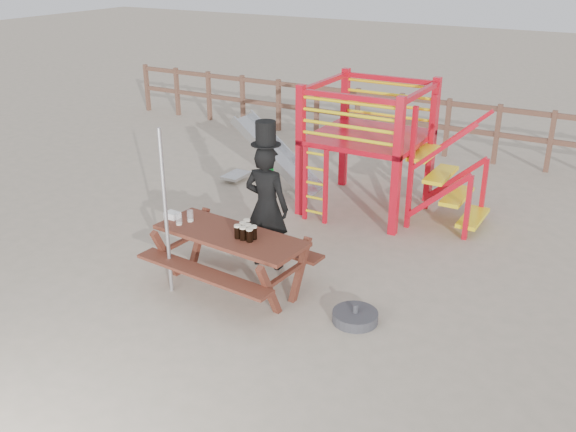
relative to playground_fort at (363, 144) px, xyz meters
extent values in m
plane|color=tan|center=(-0.12, -3.58, -1.07)|extent=(60.00, 60.00, 0.00)
cube|color=brown|center=(-0.12, 3.42, 0.03)|extent=(15.00, 0.06, 0.10)
cube|color=brown|center=(-0.12, 3.42, -0.47)|extent=(15.00, 0.06, 0.10)
cube|color=brown|center=(-7.62, 3.42, -0.47)|extent=(0.09, 0.09, 1.20)
cube|color=brown|center=(-6.62, 3.42, -0.47)|extent=(0.09, 0.09, 1.20)
cube|color=brown|center=(-5.62, 3.42, -0.47)|extent=(0.09, 0.09, 1.20)
cube|color=brown|center=(-4.62, 3.42, -0.47)|extent=(0.09, 0.09, 1.20)
cube|color=brown|center=(-3.62, 3.42, -0.47)|extent=(0.09, 0.09, 1.20)
cube|color=brown|center=(-2.62, 3.42, -0.47)|extent=(0.09, 0.09, 1.20)
cube|color=brown|center=(-1.62, 3.42, -0.47)|extent=(0.09, 0.09, 1.20)
cube|color=brown|center=(-0.62, 3.42, -0.47)|extent=(0.09, 0.09, 1.20)
cube|color=brown|center=(0.38, 3.42, -0.47)|extent=(0.09, 0.09, 1.20)
cube|color=brown|center=(1.38, 3.42, -0.47)|extent=(0.09, 0.09, 1.20)
cube|color=brown|center=(2.38, 3.42, -0.47)|extent=(0.09, 0.09, 1.20)
cube|color=red|center=(-0.72, -0.78, -0.02)|extent=(0.12, 0.12, 2.10)
cube|color=red|center=(0.88, -0.78, -0.02)|extent=(0.12, 0.12, 2.10)
cube|color=red|center=(-0.72, 0.82, -0.02)|extent=(0.12, 0.12, 2.10)
cube|color=red|center=(0.88, 0.82, -0.02)|extent=(0.12, 0.12, 2.10)
cube|color=red|center=(0.08, 0.02, 0.13)|extent=(1.72, 1.72, 0.08)
cube|color=red|center=(0.08, -0.78, 0.93)|extent=(1.60, 0.08, 0.08)
cube|color=red|center=(0.08, 0.82, 0.93)|extent=(1.60, 0.08, 0.08)
cube|color=red|center=(-0.72, 0.02, 0.93)|extent=(0.08, 1.60, 0.08)
cube|color=red|center=(0.88, 0.02, 0.93)|extent=(0.08, 1.60, 0.08)
cylinder|color=yellow|center=(0.08, -0.78, 0.31)|extent=(1.50, 0.05, 0.05)
cylinder|color=yellow|center=(0.08, 0.82, 0.31)|extent=(1.50, 0.05, 0.05)
cylinder|color=yellow|center=(0.08, -0.78, 0.49)|extent=(1.50, 0.05, 0.05)
cylinder|color=yellow|center=(0.08, 0.82, 0.49)|extent=(1.50, 0.05, 0.05)
cylinder|color=yellow|center=(0.08, -0.78, 0.67)|extent=(1.50, 0.05, 0.05)
cylinder|color=yellow|center=(0.08, 0.82, 0.67)|extent=(1.50, 0.05, 0.05)
cylinder|color=yellow|center=(0.08, -0.78, 0.85)|extent=(1.50, 0.05, 0.05)
cylinder|color=yellow|center=(0.08, 0.82, 0.85)|extent=(1.50, 0.05, 0.05)
cube|color=red|center=(-0.55, -0.93, -0.47)|extent=(0.06, 0.06, 1.20)
cube|color=red|center=(-0.19, -0.93, -0.47)|extent=(0.06, 0.06, 1.20)
cylinder|color=yellow|center=(-0.37, -0.93, -0.92)|extent=(0.36, 0.04, 0.04)
cylinder|color=yellow|center=(-0.37, -0.93, -0.68)|extent=(0.36, 0.04, 0.04)
cylinder|color=yellow|center=(-0.37, -0.93, -0.44)|extent=(0.36, 0.04, 0.04)
cylinder|color=yellow|center=(-0.37, -0.93, -0.20)|extent=(0.36, 0.04, 0.04)
cylinder|color=yellow|center=(-0.37, -0.93, 0.04)|extent=(0.36, 0.04, 0.04)
cube|color=yellow|center=(1.03, 0.02, 0.01)|extent=(0.30, 0.90, 0.06)
cube|color=yellow|center=(1.31, 0.02, -0.29)|extent=(0.30, 0.90, 0.06)
cube|color=yellow|center=(1.59, 0.02, -0.59)|extent=(0.30, 0.90, 0.06)
cube|color=yellow|center=(1.87, 0.02, -0.89)|extent=(0.30, 0.90, 0.06)
cube|color=red|center=(1.43, -0.43, -0.47)|extent=(0.95, 0.08, 0.86)
cube|color=red|center=(1.43, 0.47, -0.47)|extent=(0.95, 0.08, 0.86)
cube|color=#AFB2B6|center=(-1.62, 0.02, -0.45)|extent=(1.53, 0.55, 1.21)
cube|color=#AFB2B6|center=(-1.62, -0.25, -0.41)|extent=(1.58, 0.04, 1.28)
cube|color=#AFB2B6|center=(-1.62, 0.29, -0.41)|extent=(1.58, 0.04, 1.28)
cube|color=#AFB2B6|center=(-2.52, 0.02, -0.97)|extent=(0.35, 0.55, 0.05)
cube|color=brown|center=(-0.29, -3.36, -0.34)|extent=(2.00, 0.89, 0.05)
cube|color=brown|center=(-0.34, -3.89, -0.63)|extent=(1.96, 0.44, 0.04)
cube|color=brown|center=(-0.25, -2.82, -0.63)|extent=(1.96, 0.44, 0.04)
cube|color=brown|center=(-1.11, -3.29, -0.72)|extent=(0.18, 1.17, 0.70)
cube|color=brown|center=(0.53, -3.42, -0.72)|extent=(0.18, 1.17, 0.70)
imported|color=black|center=(-0.23, -2.60, -0.22)|extent=(0.64, 0.44, 1.70)
cube|color=#0B7E25|center=(-0.23, -2.46, -0.02)|extent=(0.07, 0.02, 0.40)
cylinder|color=black|center=(-0.23, -2.60, 0.64)|extent=(0.39, 0.39, 0.01)
cylinder|color=black|center=(-0.23, -2.60, 0.79)|extent=(0.26, 0.26, 0.30)
cube|color=white|center=(-0.23, -2.47, 0.90)|extent=(0.14, 0.01, 0.03)
cylinder|color=#B2B2B7|center=(-0.90, -3.81, -0.01)|extent=(0.05, 0.05, 2.11)
cylinder|color=#36363B|center=(1.41, -3.31, -1.01)|extent=(0.53, 0.53, 0.12)
cylinder|color=#36363B|center=(1.41, -3.31, -0.90)|extent=(0.06, 0.06, 0.10)
cube|color=white|center=(-1.22, -3.33, -0.28)|extent=(0.19, 0.15, 0.08)
cylinder|color=black|center=(-0.13, -3.42, -0.24)|extent=(0.08, 0.08, 0.15)
cylinder|color=beige|center=(-0.13, -3.42, -0.16)|extent=(0.08, 0.08, 0.02)
cylinder|color=black|center=(-0.05, -3.43, -0.24)|extent=(0.08, 0.08, 0.15)
cylinder|color=beige|center=(-0.05, -3.43, -0.16)|extent=(0.08, 0.08, 0.02)
cylinder|color=black|center=(0.05, -3.43, -0.24)|extent=(0.08, 0.08, 0.15)
cylinder|color=beige|center=(0.05, -3.43, -0.16)|extent=(0.08, 0.08, 0.02)
cylinder|color=black|center=(-0.12, -3.32, -0.24)|extent=(0.08, 0.08, 0.15)
cylinder|color=beige|center=(-0.12, -3.32, -0.16)|extent=(0.08, 0.08, 0.02)
cylinder|color=black|center=(-0.04, -3.33, -0.24)|extent=(0.08, 0.08, 0.15)
cylinder|color=beige|center=(-0.04, -3.33, -0.16)|extent=(0.08, 0.08, 0.02)
cylinder|color=black|center=(0.05, -3.34, -0.24)|extent=(0.08, 0.08, 0.15)
cylinder|color=beige|center=(0.05, -3.34, -0.16)|extent=(0.08, 0.08, 0.02)
cylinder|color=black|center=(-0.13, -3.22, -0.24)|extent=(0.08, 0.08, 0.15)
cylinder|color=beige|center=(-0.13, -3.22, -0.16)|extent=(0.08, 0.08, 0.02)
cylinder|color=silver|center=(-0.95, -3.30, -0.24)|extent=(0.08, 0.08, 0.15)
cylinder|color=beige|center=(-0.95, -3.30, -0.31)|extent=(0.07, 0.07, 0.02)
cylinder|color=silver|center=(-1.01, -3.45, -0.24)|extent=(0.08, 0.08, 0.15)
cylinder|color=beige|center=(-1.01, -3.45, -0.31)|extent=(0.07, 0.07, 0.02)
camera|label=1|loc=(3.92, -9.23, 2.96)|focal=40.00mm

